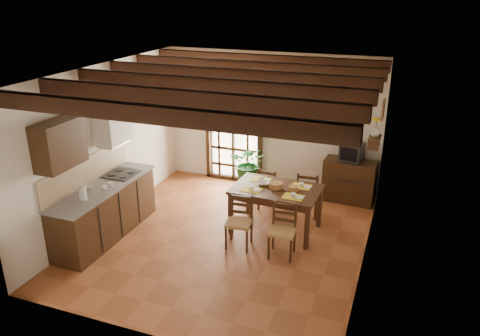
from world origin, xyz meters
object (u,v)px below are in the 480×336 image
at_px(chair_far_right, 308,202).
at_px(crt_tv, 352,152).
at_px(sideboard, 349,181).
at_px(chair_near_right, 282,240).
at_px(kitchen_counter, 105,210).
at_px(pendant_lamp, 280,113).
at_px(chair_far_left, 270,196).
at_px(chair_near_left, 239,231).
at_px(dining_table, 276,194).
at_px(potted_plant, 249,164).

bearing_deg(chair_far_right, crt_tv, -126.93).
bearing_deg(sideboard, chair_near_right, -102.28).
distance_m(kitchen_counter, pendant_lamp, 3.35).
bearing_deg(chair_far_left, chair_far_right, -171.31).
relative_size(chair_near_left, sideboard, 0.88).
bearing_deg(pendant_lamp, crt_tv, 56.37).
xyz_separation_m(chair_far_left, pendant_lamp, (0.33, -0.67, 1.82)).
distance_m(dining_table, chair_far_right, 0.93).
bearing_deg(pendant_lamp, chair_near_right, -69.21).
bearing_deg(kitchen_counter, chair_near_right, 8.01).
height_order(chair_near_left, sideboard, chair_near_left).
distance_m(chair_far_right, sideboard, 1.11).
height_order(chair_near_right, chair_far_right, chair_far_right).
bearing_deg(chair_near_left, crt_tv, 53.11).
relative_size(kitchen_counter, crt_tv, 4.80).
xyz_separation_m(crt_tv, potted_plant, (-2.02, -0.17, -0.46)).
height_order(kitchen_counter, chair_far_left, kitchen_counter).
height_order(chair_near_right, potted_plant, potted_plant).
height_order(chair_far_right, potted_plant, potted_plant).
xyz_separation_m(chair_near_left, sideboard, (1.42, 2.37, 0.15)).
xyz_separation_m(crt_tv, pendant_lamp, (-1.02, -1.53, 1.04)).
bearing_deg(dining_table, potted_plant, 127.22).
relative_size(chair_near_left, chair_far_left, 1.04).
xyz_separation_m(chair_near_right, chair_far_right, (0.07, 1.50, 0.00)).
relative_size(chair_near_left, chair_near_right, 1.00).
bearing_deg(chair_far_left, potted_plant, -34.42).
bearing_deg(potted_plant, sideboard, 5.07).
xyz_separation_m(chair_near_right, chair_far_left, (-0.66, 1.53, -0.01)).
height_order(dining_table, chair_near_left, chair_near_left).
relative_size(kitchen_counter, chair_far_right, 2.57).
xyz_separation_m(kitchen_counter, chair_far_left, (2.31, 1.95, -0.21)).
bearing_deg(chair_near_left, chair_near_right, -8.54).
height_order(sideboard, crt_tv, crt_tv).
distance_m(chair_far_left, sideboard, 1.62).
bearing_deg(chair_near_right, chair_near_left, 173.09).
xyz_separation_m(chair_far_right, sideboard, (0.62, 0.91, 0.15)).
height_order(kitchen_counter, chair_near_right, kitchen_counter).
height_order(chair_near_left, potted_plant, potted_plant).
height_order(chair_near_left, chair_far_right, chair_far_right).
xyz_separation_m(chair_far_left, chair_far_right, (0.74, -0.04, 0.01)).
bearing_deg(sideboard, potted_plant, -171.19).
bearing_deg(chair_far_left, crt_tv, -135.95).
distance_m(chair_far_left, potted_plant, 1.01).
xyz_separation_m(kitchen_counter, chair_near_left, (2.24, 0.45, -0.20)).
height_order(kitchen_counter, chair_far_right, kitchen_counter).
xyz_separation_m(chair_far_left, potted_plant, (-0.67, 0.69, 0.31)).
distance_m(kitchen_counter, sideboard, 4.63).
bearing_deg(dining_table, chair_far_left, 116.12).
height_order(kitchen_counter, dining_table, kitchen_counter).
relative_size(kitchen_counter, chair_near_right, 2.59).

